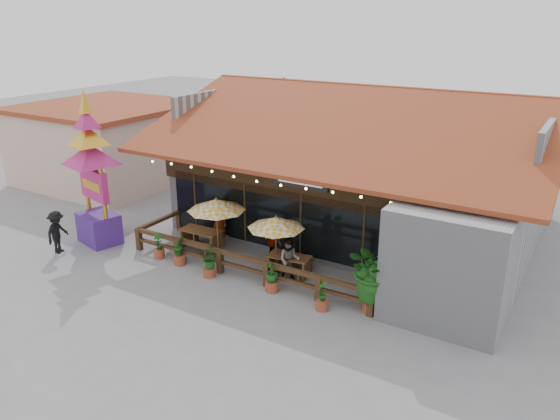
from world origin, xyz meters
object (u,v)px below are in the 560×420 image
Objects in this scene: umbrella_right at (276,223)px; pedestrian at (57,232)px; picnic_table_right at (289,262)px; tropical_plant at (375,271)px; umbrella_left at (216,205)px; thai_sign_tower at (91,158)px; picnic_table_left at (201,236)px.

pedestrian is (-8.20, -2.92, -1.06)m from umbrella_right.
picnic_table_right is 3.76m from tropical_plant.
picnic_table_right is (3.17, 0.01, -1.58)m from umbrella_left.
thai_sign_tower is at bearing -169.91° from picnic_table_right.
umbrella_left is at bearing -77.33° from pedestrian.
thai_sign_tower is at bearing -177.18° from tropical_plant.
pedestrian is at bearing -110.25° from thai_sign_tower.
picnic_table_left is at bearing 168.82° from umbrella_left.
umbrella_left is 0.96× the size of umbrella_right.
pedestrian is (-8.70, -2.99, 0.36)m from picnic_table_right.
tropical_plant is at bearing -95.85° from pedestrian.
umbrella_right is 3.92m from picnic_table_left.
picnic_table_right is 9.21m from pedestrian.
umbrella_left is at bearing 172.69° from tropical_plant.
tropical_plant is at bearing -7.31° from umbrella_left.
thai_sign_tower reaches higher than umbrella_left.
picnic_table_left is at bearing -70.61° from pedestrian.
tropical_plant is 12.44m from pedestrian.
picnic_table_right is at bearing -86.69° from pedestrian.
pedestrian is at bearing -161.00° from picnic_table_right.
tropical_plant is 1.43× the size of pedestrian.
picnic_table_left reaches higher than picnic_table_right.
tropical_plant is at bearing -7.82° from picnic_table_left.
picnic_table_right is at bearing 0.17° from umbrella_left.
pedestrian is at bearing -144.93° from picnic_table_left.
umbrella_right is at bearing -4.06° from picnic_table_left.
umbrella_left is 2.67m from umbrella_right.
umbrella_left is 1.51× the size of picnic_table_right.
umbrella_left reaches higher than pedestrian.
thai_sign_tower reaches higher than picnic_table_left.
picnic_table_right is at bearing 10.09° from thai_sign_tower.
picnic_table_right is (0.50, 0.07, -1.41)m from umbrella_right.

